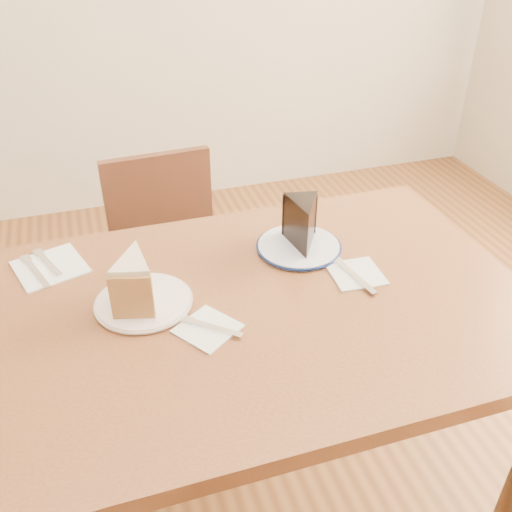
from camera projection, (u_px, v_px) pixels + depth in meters
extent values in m
plane|color=#532E16|center=(258.00, 504.00, 1.66)|extent=(4.00, 4.00, 0.00)
cube|color=#4C2814|center=(259.00, 308.00, 1.26)|extent=(1.20, 0.80, 0.04)
cylinder|color=#321A0F|center=(38.00, 377.00, 1.60)|extent=(0.06, 0.06, 0.71)
cylinder|color=#321A0F|center=(383.00, 304.00, 1.87)|extent=(0.06, 0.06, 0.71)
cube|color=#34190F|center=(179.00, 288.00, 1.81)|extent=(0.43, 0.43, 0.04)
cylinder|color=#34190F|center=(217.00, 302.00, 2.12)|extent=(0.04, 0.04, 0.41)
cylinder|color=#34190F|center=(124.00, 323.00, 2.02)|extent=(0.04, 0.04, 0.41)
cylinder|color=#34190F|center=(249.00, 362.00, 1.86)|extent=(0.04, 0.04, 0.41)
cylinder|color=#34190F|center=(144.00, 391.00, 1.75)|extent=(0.04, 0.04, 0.41)
cube|color=#34190F|center=(160.00, 207.00, 1.84)|extent=(0.34, 0.05, 0.36)
cylinder|color=white|center=(144.00, 302.00, 1.23)|extent=(0.20, 0.20, 0.01)
cylinder|color=white|center=(299.00, 247.00, 1.42)|extent=(0.20, 0.20, 0.01)
cube|color=white|center=(208.00, 329.00, 1.17)|extent=(0.15, 0.15, 0.00)
cube|color=white|center=(356.00, 274.00, 1.33)|extent=(0.12, 0.12, 0.00)
cube|color=white|center=(50.00, 267.00, 1.35)|extent=(0.19, 0.19, 0.00)
cube|color=silver|center=(211.00, 327.00, 1.17)|extent=(0.11, 0.10, 0.00)
cube|color=silver|center=(353.00, 274.00, 1.32)|extent=(0.04, 0.17, 0.00)
cube|color=silver|center=(48.00, 262.00, 1.36)|extent=(0.07, 0.13, 0.00)
cube|color=silver|center=(36.00, 271.00, 1.33)|extent=(0.07, 0.16, 0.00)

